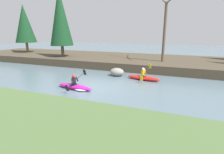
% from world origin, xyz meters
% --- Properties ---
extents(ground_plane, '(90.00, 90.00, 0.00)m').
position_xyz_m(ground_plane, '(0.00, 0.00, 0.00)').
color(ground_plane, slate).
extents(riverbank_near, '(44.00, 5.11, 0.83)m').
position_xyz_m(riverbank_near, '(0.00, -6.43, 0.41)').
color(riverbank_near, '#4C6638').
rests_on(riverbank_near, ground).
extents(riverbank_far, '(44.00, 8.92, 0.82)m').
position_xyz_m(riverbank_far, '(0.00, 9.87, 0.41)').
color(riverbank_far, '#473D2D').
rests_on(riverbank_far, ground).
extents(conifer_tree_far_left, '(2.93, 2.93, 6.72)m').
position_xyz_m(conifer_tree_far_left, '(-15.58, 9.75, 4.88)').
color(conifer_tree_far_left, '#7A664C').
rests_on(conifer_tree_far_left, riverbank_far).
extents(conifer_tree_left, '(2.72, 2.72, 7.89)m').
position_xyz_m(conifer_tree_left, '(-7.71, 7.65, 5.43)').
color(conifer_tree_left, brown).
rests_on(conifer_tree_left, riverbank_far).
extents(bare_tree_upstream, '(4.18, 4.13, 7.64)m').
position_xyz_m(bare_tree_upstream, '(4.15, 8.35, 4.41)').
color(bare_tree_upstream, brown).
rests_on(bare_tree_upstream, riverbank_far).
extents(kayaker_lead, '(2.80, 2.07, 1.20)m').
position_xyz_m(kayaker_lead, '(3.18, 3.35, 0.22)').
color(kayaker_lead, red).
rests_on(kayaker_lead, ground).
extents(kayaker_middle, '(2.79, 2.07, 1.20)m').
position_xyz_m(kayaker_middle, '(-0.62, -0.63, 0.20)').
color(kayaker_middle, '#C61999').
rests_on(kayaker_middle, ground).
extents(boulder_midstream, '(1.24, 0.97, 0.70)m').
position_xyz_m(boulder_midstream, '(0.70, 3.90, 0.35)').
color(boulder_midstream, gray).
rests_on(boulder_midstream, ground).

